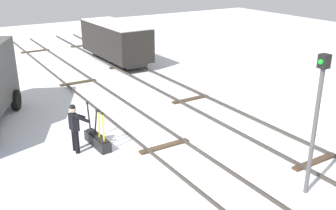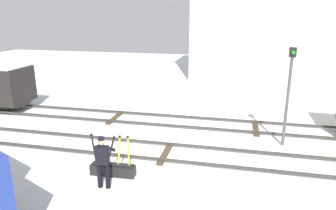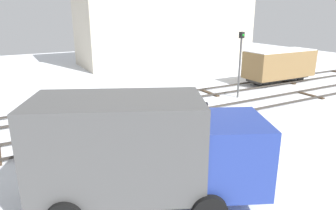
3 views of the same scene
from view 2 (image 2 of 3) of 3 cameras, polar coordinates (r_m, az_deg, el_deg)
ground_plane at (r=12.16m, az=-0.48°, el=-9.00°), size 60.00×60.00×0.00m
track_main_line at (r=12.11m, az=-0.48°, el=-8.53°), size 44.00×1.94×0.18m
track_siding_near at (r=15.35m, az=2.58°, el=-3.04°), size 44.00×1.94×0.18m
switch_lever_frame at (r=10.78m, az=-10.03°, el=-11.31°), size 1.53×0.43×1.45m
rail_worker at (r=9.82m, az=-11.84°, el=-9.58°), size 0.55×0.63×1.72m
signal_post at (r=13.06m, az=21.24°, el=2.98°), size 0.24×0.32×3.99m
apartment_building at (r=27.80m, az=24.18°, el=14.38°), size 18.20×6.40×9.76m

